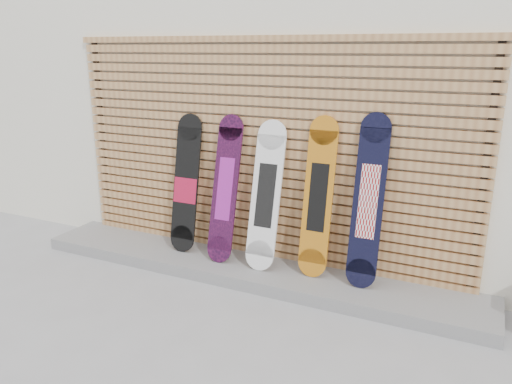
{
  "coord_description": "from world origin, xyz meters",
  "views": [
    {
      "loc": [
        1.86,
        -3.4,
        2.19
      ],
      "look_at": [
        -0.1,
        0.75,
        0.85
      ],
      "focal_mm": 35.0,
      "sensor_mm": 36.0,
      "label": 1
    }
  ],
  "objects_px": {
    "snowboard_2": "(266,196)",
    "snowboard_4": "(368,202)",
    "snowboard_1": "(225,189)",
    "snowboard_3": "(318,198)",
    "snowboard_0": "(186,185)"
  },
  "relations": [
    {
      "from": "snowboard_1",
      "to": "snowboard_3",
      "type": "bearing_deg",
      "value": 2.66
    },
    {
      "from": "snowboard_0",
      "to": "snowboard_2",
      "type": "relative_size",
      "value": 1.0
    },
    {
      "from": "snowboard_2",
      "to": "snowboard_3",
      "type": "bearing_deg",
      "value": 4.73
    },
    {
      "from": "snowboard_2",
      "to": "snowboard_1",
      "type": "bearing_deg",
      "value": -179.73
    },
    {
      "from": "snowboard_3",
      "to": "snowboard_2",
      "type": "bearing_deg",
      "value": -175.27
    },
    {
      "from": "snowboard_1",
      "to": "snowboard_4",
      "type": "xyz_separation_m",
      "value": [
        1.41,
        0.03,
        0.05
      ]
    },
    {
      "from": "snowboard_3",
      "to": "snowboard_4",
      "type": "xyz_separation_m",
      "value": [
        0.46,
        -0.01,
        0.03
      ]
    },
    {
      "from": "snowboard_1",
      "to": "snowboard_4",
      "type": "height_order",
      "value": "snowboard_4"
    },
    {
      "from": "snowboard_2",
      "to": "snowboard_4",
      "type": "distance_m",
      "value": 0.97
    },
    {
      "from": "snowboard_4",
      "to": "snowboard_3",
      "type": "bearing_deg",
      "value": 178.29
    },
    {
      "from": "snowboard_0",
      "to": "snowboard_3",
      "type": "xyz_separation_m",
      "value": [
        1.43,
        0.01,
        0.04
      ]
    },
    {
      "from": "snowboard_2",
      "to": "snowboard_3",
      "type": "height_order",
      "value": "snowboard_3"
    },
    {
      "from": "snowboard_4",
      "to": "snowboard_0",
      "type": "bearing_deg",
      "value": 179.89
    },
    {
      "from": "snowboard_0",
      "to": "snowboard_4",
      "type": "relative_size",
      "value": 0.92
    },
    {
      "from": "snowboard_0",
      "to": "snowboard_3",
      "type": "distance_m",
      "value": 1.43
    }
  ]
}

